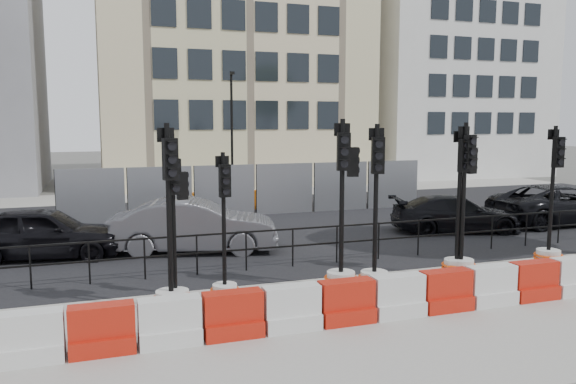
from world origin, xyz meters
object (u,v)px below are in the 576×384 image
object	(u,v)px
car_a	(43,233)
car_c	(456,214)
traffic_signal_d	(342,252)
traffic_signal_h	(550,238)
traffic_signal_a	(171,275)

from	to	relation	value
car_a	car_c	bearing A→B (deg)	-83.44
traffic_signal_d	traffic_signal_h	distance (m)	5.84
car_c	traffic_signal_d	bearing A→B (deg)	142.61
traffic_signal_a	car_c	distance (m)	11.04
traffic_signal_a	traffic_signal_h	size ratio (longest dim) A/B	1.02
traffic_signal_d	car_c	world-z (taller)	traffic_signal_d
traffic_signal_d	car_c	xyz separation A→B (m)	(6.25, 4.78, -0.27)
car_a	car_c	size ratio (longest dim) A/B	0.96
traffic_signal_h	car_c	xyz separation A→B (m)	(0.42, 4.50, -0.12)
traffic_signal_a	car_a	distance (m)	6.04
traffic_signal_h	car_c	bearing A→B (deg)	86.40
traffic_signal_d	car_c	distance (m)	7.87
traffic_signal_d	car_a	distance (m)	8.19
traffic_signal_d	traffic_signal_h	bearing A→B (deg)	16.50
traffic_signal_d	traffic_signal_a	bearing A→B (deg)	-163.40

